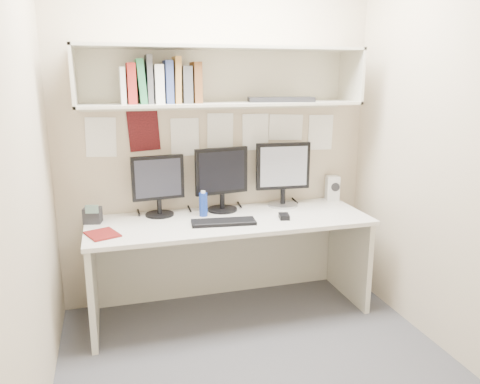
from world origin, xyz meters
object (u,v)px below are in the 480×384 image
object	(u,v)px
desk	(230,266)
speaker	(332,188)
desk_phone	(93,215)
monitor_left	(158,183)
monitor_right	(283,172)
keyboard	(224,222)
maroon_notebook	(102,234)
monitor_center	(222,177)

from	to	relation	value
desk	speaker	world-z (taller)	speaker
desk_phone	monitor_left	bearing A→B (deg)	19.76
monitor_left	monitor_right	world-z (taller)	monitor_right
keyboard	maroon_notebook	bearing A→B (deg)	-172.04
monitor_right	keyboard	bearing A→B (deg)	-145.65
monitor_center	maroon_notebook	xyz separation A→B (m)	(-0.88, -0.35, -0.25)
speaker	desk	bearing A→B (deg)	-151.86
desk	desk_phone	distance (m)	1.04
speaker	maroon_notebook	world-z (taller)	speaker
maroon_notebook	desk_phone	distance (m)	0.30
monitor_left	desk_phone	xyz separation A→B (m)	(-0.47, -0.06, -0.19)
maroon_notebook	desk_phone	world-z (taller)	desk_phone
monitor_left	monitor_center	bearing A→B (deg)	-6.20
monitor_right	maroon_notebook	world-z (taller)	monitor_right
monitor_right	desk_phone	bearing A→B (deg)	-173.67
desk	monitor_left	world-z (taller)	monitor_left
speaker	desk_phone	xyz separation A→B (m)	(-1.88, -0.11, -0.05)
monitor_center	monitor_right	bearing A→B (deg)	-8.41
desk_phone	desk	bearing A→B (deg)	2.76
desk	keyboard	xyz separation A→B (m)	(-0.07, -0.11, 0.37)
keyboard	monitor_right	bearing A→B (deg)	37.00
monitor_left	speaker	bearing A→B (deg)	-4.28
keyboard	monitor_left	bearing A→B (deg)	147.31
monitor_center	speaker	bearing A→B (deg)	-5.54
keyboard	speaker	bearing A→B (deg)	26.91
keyboard	desk	bearing A→B (deg)	63.21
maroon_notebook	monitor_right	bearing A→B (deg)	-6.83
keyboard	desk_phone	distance (m)	0.91
desk	monitor_right	bearing A→B (deg)	24.25
monitor_left	desk_phone	bearing A→B (deg)	-178.76
maroon_notebook	desk_phone	bearing A→B (deg)	81.10
desk	monitor_center	world-z (taller)	monitor_center
monitor_center	maroon_notebook	world-z (taller)	monitor_center
speaker	maroon_notebook	bearing A→B (deg)	-155.40
speaker	monitor_right	bearing A→B (deg)	-161.74
desk	monitor_center	xyz separation A→B (m)	(-0.00, 0.22, 0.62)
monitor_left	desk_phone	world-z (taller)	monitor_left
desk	maroon_notebook	world-z (taller)	maroon_notebook
monitor_left	keyboard	bearing A→B (deg)	-45.41
monitor_center	keyboard	bearing A→B (deg)	-110.39
monitor_left	monitor_right	size ratio (longest dim) A/B	0.89
keyboard	desk_phone	bearing A→B (deg)	169.40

